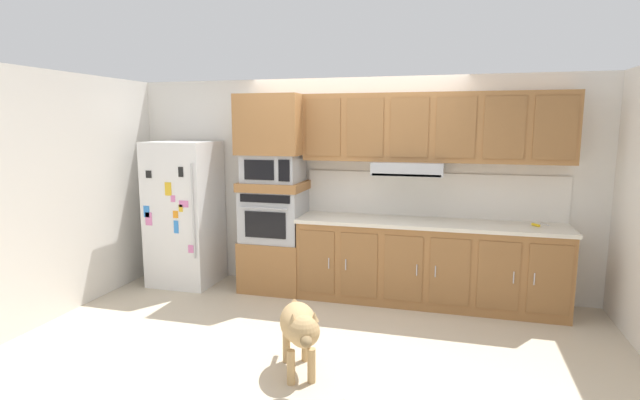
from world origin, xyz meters
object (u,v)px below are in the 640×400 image
at_px(screwdriver, 537,225).
at_px(dog, 299,327).
at_px(refrigerator, 185,213).
at_px(built_in_oven, 274,215).
at_px(microwave, 274,168).

height_order(screwdriver, dog, screwdriver).
xyz_separation_m(refrigerator, dog, (2.08, -1.86, -0.46)).
height_order(built_in_oven, dog, built_in_oven).
bearing_deg(built_in_oven, microwave, -0.77).
xyz_separation_m(built_in_oven, screwdriver, (2.88, 0.03, 0.03)).
bearing_deg(built_in_oven, screwdriver, 0.65).
distance_m(refrigerator, built_in_oven, 1.15).
relative_size(refrigerator, microwave, 2.73).
distance_m(microwave, screwdriver, 2.93).
bearing_deg(built_in_oven, dog, -64.31).
xyz_separation_m(built_in_oven, microwave, (0.00, -0.00, 0.56)).
height_order(refrigerator, dog, refrigerator).
distance_m(refrigerator, dog, 2.82).
bearing_deg(dog, microwave, -179.02).
bearing_deg(microwave, dog, -64.31).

